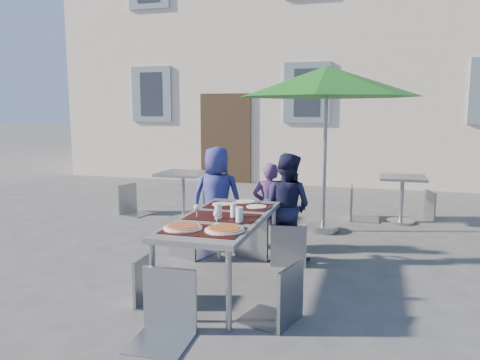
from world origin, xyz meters
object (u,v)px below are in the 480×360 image
(cafe_table_0, at_px, (183,186))
(bg_chair_r_1, at_px, (425,188))
(pizza_near_left, at_px, (183,227))
(child_2, at_px, (287,207))
(bg_chair_r_0, at_px, (198,185))
(child_0, at_px, (217,198))
(chair_2, at_px, (289,219))
(dining_table, at_px, (222,222))
(chair_3, at_px, (152,253))
(chair_0, at_px, (187,212))
(child_1, at_px, (269,207))
(patio_umbrella, at_px, (327,83))
(pizza_near_right, at_px, (225,229))
(chair_4, at_px, (280,257))
(cafe_table_1, at_px, (402,191))
(chair_5, at_px, (164,264))
(bg_chair_l_1, at_px, (359,183))
(bg_chair_l_0, at_px, (131,181))
(chair_1, at_px, (255,210))

(cafe_table_0, relative_size, bg_chair_r_1, 0.88)
(pizza_near_left, xyz_separation_m, child_2, (0.63, 1.67, -0.12))
(bg_chair_r_0, height_order, bg_chair_r_1, bg_chair_r_0)
(child_0, distance_m, chair_2, 1.11)
(dining_table, relative_size, chair_3, 2.15)
(chair_0, bearing_deg, child_1, 30.05)
(bg_chair_r_0, bearing_deg, dining_table, -64.09)
(child_2, distance_m, patio_umbrella, 2.16)
(pizza_near_right, relative_size, cafe_table_0, 0.45)
(chair_0, height_order, chair_2, chair_0)
(chair_2, distance_m, chair_3, 1.79)
(child_2, relative_size, chair_4, 1.31)
(child_0, relative_size, cafe_table_1, 1.78)
(chair_0, bearing_deg, bg_chair_r_0, 107.59)
(child_2, xyz_separation_m, chair_3, (-0.96, -1.65, -0.15))
(child_1, xyz_separation_m, child_2, (0.28, -0.28, 0.08))
(dining_table, xyz_separation_m, child_1, (0.16, 1.40, -0.12))
(cafe_table_0, bearing_deg, bg_chair_r_0, 23.34)
(chair_2, relative_size, bg_chair_r_1, 1.04)
(chair_3, bearing_deg, chair_5, -55.13)
(cafe_table_0, bearing_deg, cafe_table_1, 13.17)
(cafe_table_1, relative_size, bg_chair_l_1, 0.73)
(child_2, height_order, chair_2, child_2)
(dining_table, xyz_separation_m, chair_2, (0.51, 0.94, -0.15))
(bg_chair_l_0, bearing_deg, cafe_table_1, 8.10)
(pizza_near_right, height_order, child_0, child_0)
(dining_table, xyz_separation_m, chair_1, (0.06, 1.11, -0.11))
(chair_0, bearing_deg, bg_chair_l_1, 53.77)
(pizza_near_left, distance_m, bg_chair_l_1, 4.30)
(chair_0, height_order, cafe_table_0, chair_0)
(child_0, relative_size, chair_0, 1.40)
(pizza_near_left, bearing_deg, bg_chair_r_0, 109.18)
(chair_5, distance_m, bg_chair_l_1, 4.81)
(chair_1, xyz_separation_m, bg_chair_l_1, (1.14, 2.42, 0.02))
(pizza_near_right, distance_m, chair_3, 0.76)
(child_2, bearing_deg, child_1, -25.53)
(pizza_near_left, distance_m, chair_1, 1.68)
(child_0, xyz_separation_m, child_1, (0.68, 0.07, -0.10))
(chair_0, height_order, bg_chair_l_1, bg_chair_l_1)
(chair_3, distance_m, bg_chair_l_0, 3.98)
(child_0, height_order, chair_4, child_0)
(chair_4, xyz_separation_m, cafe_table_0, (-2.28, 3.27, -0.02))
(cafe_table_1, xyz_separation_m, bg_chair_r_1, (0.38, 0.37, 0.00))
(child_0, xyz_separation_m, chair_5, (0.40, -2.44, -0.06))
(bg_chair_r_0, bearing_deg, chair_3, -75.91)
(patio_umbrella, xyz_separation_m, cafe_table_0, (-2.29, 0.07, -1.63))
(chair_2, relative_size, patio_umbrella, 0.35)
(child_0, bearing_deg, chair_5, 91.44)
(chair_1, distance_m, bg_chair_l_0, 3.19)
(pizza_near_left, bearing_deg, chair_2, 64.71)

